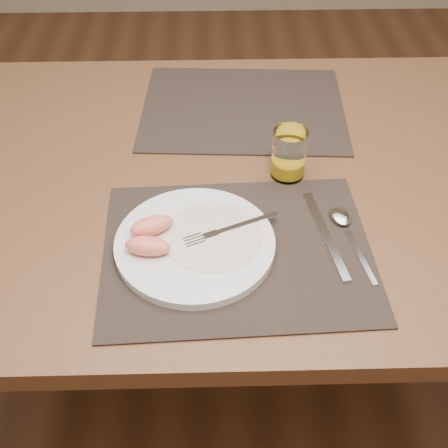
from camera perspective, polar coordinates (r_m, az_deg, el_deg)
The scene contains 11 objects.
ground at distance 1.68m, azimuth 0.71°, elevation -14.89°, with size 5.00×5.00×0.00m, color #54321C.
table at distance 1.16m, azimuth 0.99°, elevation 2.30°, with size 1.40×0.90×0.75m.
placemat_near at distance 0.95m, azimuth 1.36°, elevation -2.71°, with size 0.45×0.35×0.00m, color #2E231D.
placemat_far at distance 1.29m, azimuth 1.97°, elevation 11.69°, with size 0.45×0.35×0.00m, color #2E231D.
plate at distance 0.95m, azimuth -2.97°, elevation -2.01°, with size 0.27×0.27×0.02m, color white.
plate_dressing at distance 0.95m, azimuth -1.17°, elevation -1.17°, with size 0.17×0.17×0.00m.
fork at distance 0.95m, azimuth -0.07°, elevation -0.70°, with size 0.17×0.08×0.00m.
knife at distance 0.97m, azimuth 10.61°, elevation -1.82°, with size 0.05×0.22×0.01m.
spoon at distance 1.01m, azimuth 11.99°, elevation 0.33°, with size 0.06×0.19×0.01m.
juice_glass at distance 1.07m, azimuth 6.60°, elevation 6.88°, with size 0.06×0.06×0.10m.
grapefruit_wedges at distance 0.93m, azimuth -7.57°, elevation -1.19°, with size 0.08×0.10×0.03m.
Camera 1 is at (-0.04, -0.87, 1.44)m, focal length 45.00 mm.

